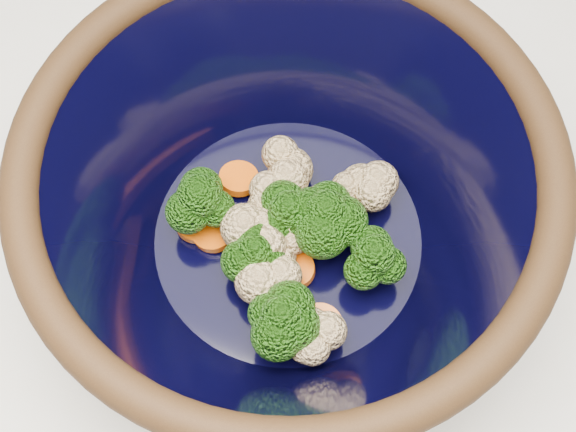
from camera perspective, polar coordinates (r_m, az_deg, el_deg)
ground at (r=1.42m, az=2.33°, el=-14.68°), size 3.00×3.00×0.00m
counter at (r=0.98m, az=3.31°, el=-9.83°), size 1.20×1.20×0.90m
mixing_bowl at (r=0.46m, az=-0.00°, el=0.67°), size 0.35×0.35×0.13m
vegetable_pile at (r=0.48m, az=-0.12°, el=-1.38°), size 0.15×0.14×0.05m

